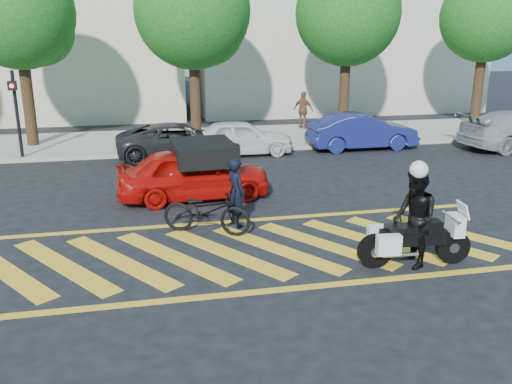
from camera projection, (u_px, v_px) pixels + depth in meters
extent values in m
plane|color=black|center=(254.00, 250.00, 11.64)|extent=(90.00, 90.00, 0.00)
cube|color=#9E998E|center=(197.00, 140.00, 22.86)|extent=(60.00, 5.00, 0.15)
cube|color=gold|center=(5.00, 271.00, 10.65)|extent=(2.43, 3.21, 0.01)
cube|color=gold|center=(64.00, 266.00, 10.87)|extent=(2.43, 3.21, 0.01)
cube|color=gold|center=(120.00, 261.00, 11.08)|extent=(2.43, 3.21, 0.01)
cube|color=gold|center=(174.00, 257.00, 11.30)|extent=(2.43, 3.21, 0.01)
cube|color=gold|center=(226.00, 252.00, 11.52)|extent=(2.43, 3.21, 0.01)
cube|color=gold|center=(276.00, 248.00, 11.73)|extent=(2.43, 3.21, 0.01)
cube|color=gold|center=(325.00, 244.00, 11.95)|extent=(2.43, 3.21, 0.01)
cube|color=gold|center=(371.00, 241.00, 12.17)|extent=(2.43, 3.21, 0.01)
cube|color=gold|center=(416.00, 237.00, 12.38)|extent=(2.43, 3.21, 0.01)
cube|color=gold|center=(460.00, 233.00, 12.60)|extent=(2.43, 3.21, 0.01)
cube|color=gold|center=(275.00, 290.00, 9.85)|extent=(12.00, 0.20, 0.01)
cube|color=gold|center=(238.00, 221.00, 13.42)|extent=(12.00, 0.20, 0.01)
cube|color=beige|center=(23.00, 20.00, 28.30)|extent=(16.00, 8.00, 10.00)
cube|color=beige|center=(332.00, 12.00, 31.49)|extent=(16.00, 8.00, 11.00)
cylinder|color=black|center=(28.00, 98.00, 21.03)|extent=(0.44, 0.44, 4.00)
sphere|color=#175316|center=(18.00, 12.00, 20.11)|extent=(4.20, 4.20, 4.20)
sphere|color=#175316|center=(38.00, 30.00, 20.70)|extent=(2.73, 2.73, 2.73)
cylinder|color=black|center=(195.00, 94.00, 22.30)|extent=(0.44, 0.44, 4.00)
sphere|color=#175316|center=(192.00, 10.00, 21.36)|extent=(4.60, 4.60, 4.60)
sphere|color=#175316|center=(207.00, 29.00, 21.96)|extent=(2.99, 2.99, 2.99)
cylinder|color=black|center=(344.00, 90.00, 23.58)|extent=(0.44, 0.44, 4.00)
sphere|color=#175316|center=(348.00, 13.00, 22.65)|extent=(4.40, 4.40, 4.40)
sphere|color=#175316|center=(358.00, 29.00, 23.24)|extent=(2.86, 2.86, 2.86)
cylinder|color=black|center=(478.00, 87.00, 24.86)|extent=(0.44, 0.44, 4.00)
sphere|color=#175316|center=(486.00, 16.00, 23.96)|extent=(4.00, 4.00, 4.00)
sphere|color=#175316|center=(493.00, 30.00, 24.53)|extent=(2.60, 2.60, 2.60)
cylinder|color=black|center=(17.00, 117.00, 19.08)|extent=(0.12, 0.12, 3.20)
cube|color=black|center=(12.00, 86.00, 18.57)|extent=(0.28, 0.18, 0.32)
sphere|color=#FF260C|center=(12.00, 86.00, 18.48)|extent=(0.14, 0.14, 0.14)
imported|color=black|center=(236.00, 192.00, 12.90)|extent=(0.59, 0.71, 1.66)
imported|color=black|center=(206.00, 211.00, 12.47)|extent=(2.20, 1.55, 1.10)
cylinder|color=black|center=(375.00, 251.00, 10.73)|extent=(0.70, 0.20, 0.69)
cylinder|color=silver|center=(375.00, 251.00, 10.73)|extent=(0.22, 0.18, 0.21)
cylinder|color=black|center=(453.00, 247.00, 10.93)|extent=(0.70, 0.20, 0.69)
cylinder|color=silver|center=(453.00, 247.00, 10.93)|extent=(0.22, 0.18, 0.21)
cube|color=black|center=(413.00, 237.00, 10.75)|extent=(1.33, 0.38, 0.31)
cube|color=black|center=(429.00, 226.00, 10.73)|extent=(0.49, 0.35, 0.23)
cube|color=black|center=(401.00, 228.00, 10.66)|extent=(0.60, 0.40, 0.13)
cube|color=silver|center=(455.00, 225.00, 10.79)|extent=(0.26, 0.46, 0.42)
cube|color=silver|center=(379.00, 235.00, 10.94)|extent=(0.48, 0.23, 0.40)
cube|color=silver|center=(389.00, 245.00, 10.43)|extent=(0.48, 0.23, 0.40)
imported|color=black|center=(414.00, 218.00, 10.63)|extent=(0.83, 1.03, 1.99)
imported|color=#B90C08|center=(194.00, 174.00, 15.02)|extent=(4.31, 1.95, 1.44)
imported|color=black|center=(180.00, 141.00, 19.87)|extent=(4.59, 2.15, 1.27)
imported|color=silver|center=(241.00, 137.00, 20.34)|extent=(3.93, 1.68, 1.32)
imported|color=navy|center=(362.00, 131.00, 21.28)|extent=(4.27, 1.52, 1.40)
imported|color=brown|center=(303.00, 110.00, 24.82)|extent=(1.00, 1.00, 1.70)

